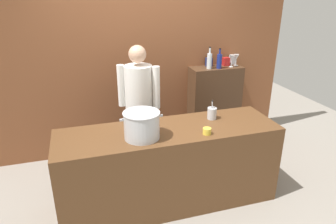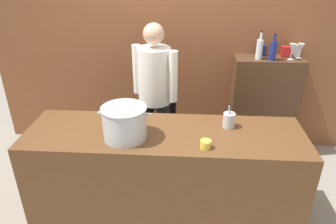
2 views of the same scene
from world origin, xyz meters
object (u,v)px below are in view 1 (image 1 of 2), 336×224
Objects in this scene: wine_bottle_cobalt at (219,61)px; spice_tin_red at (226,61)px; utensil_crock at (212,113)px; spice_tin_navy at (209,62)px; wine_glass_short at (236,58)px; spice_tin_silver at (232,60)px; chef at (139,102)px; butter_jar at (207,131)px; stockpot_large at (142,125)px; wine_glass_tall at (232,58)px; wine_bottle_clear at (209,61)px.

spice_tin_red is at bearing 37.61° from wine_bottle_cobalt.
spice_tin_navy is (0.46, 1.15, 0.30)m from utensil_crock.
spice_tin_silver is at bearing 95.24° from wine_glass_short.
chef is 13.04× the size of spice_tin_silver.
wine_bottle_cobalt is (0.76, 1.33, 0.38)m from butter_jar.
spice_tin_navy reaches higher than stockpot_large.
spice_tin_red is (1.57, 1.35, 0.23)m from stockpot_large.
wine_bottle_cobalt is at bearing -165.35° from wine_glass_short.
chef is at bearing 138.55° from utensil_crock.
chef is 1.55m from wine_glass_tall.
butter_jar is at bearing -9.98° from stockpot_large.
spice_tin_navy is (-0.26, 0.03, 0.00)m from spice_tin_red.
wine_glass_tall is at bearing -25.36° from spice_tin_navy.
wine_glass_tall reaches higher than spice_tin_silver.
chef is 5.40× the size of wine_bottle_clear.
stockpot_large is 1.37× the size of wine_bottle_clear.
butter_jar is 1.68m from spice_tin_navy.
utensil_crock is 1.18m from wine_bottle_cobalt.
spice_tin_silver is (1.70, 1.40, 0.24)m from stockpot_large.
wine_bottle_clear is 0.16m from spice_tin_navy.
wine_bottle_clear is 0.14m from wine_bottle_cobalt.
wine_glass_short reaches higher than spice_tin_silver.
chef is 1.66m from wine_glass_short.
wine_glass_short is (0.11, 0.05, -0.00)m from wine_glass_tall.
utensil_crock is 2.62× the size of butter_jar.
wine_bottle_clear is 2.48× the size of spice_tin_navy.
chef reaches higher than spice_tin_navy.
chef reaches higher than wine_bottle_cobalt.
utensil_crock is 1.28m from spice_tin_navy.
spice_tin_red is at bearing 57.63° from butter_jar.
butter_jar is 0.67× the size of spice_tin_silver.
wine_bottle_clear is 1.75× the size of wine_glass_tall.
wine_bottle_cobalt is 0.19m from spice_tin_navy.
utensil_crock is at bearing -126.58° from wine_glass_tall.
wine_bottle_cobalt is (1.40, 1.22, 0.28)m from stockpot_large.
spice_tin_red is (-0.14, 0.05, -0.06)m from wine_glass_short.
spice_tin_navy is at bearing 65.86° from butter_jar.
butter_jar is at bearing 144.55° from chef.
wine_bottle_clear is at bearing 44.79° from stockpot_large.
utensil_crock is (0.70, -0.62, 0.00)m from chef.
wine_bottle_clear is (0.62, 1.36, 0.39)m from butter_jar.
wine_glass_tall is 1.38× the size of spice_tin_silver.
wine_glass_tall is (0.35, -0.00, 0.01)m from wine_bottle_clear.
butter_jar is 0.51× the size of wine_glass_short.
wine_glass_tall is at bearing -72.14° from spice_tin_red.
stockpot_large is 1.47× the size of wine_bottle_cobalt.
wine_bottle_clear is 1.85× the size of wine_glass_short.
wine_bottle_cobalt is 2.41× the size of spice_tin_red.
wine_glass_short is (1.07, 1.41, 0.39)m from butter_jar.
wine_bottle_cobalt is (1.25, 0.37, 0.35)m from chef.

